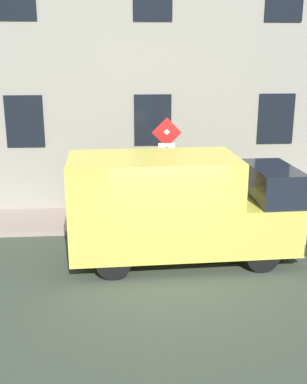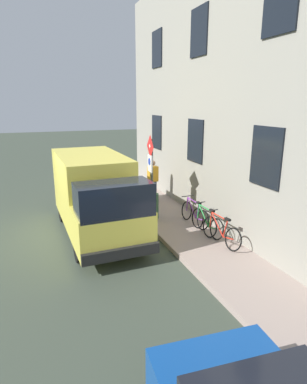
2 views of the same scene
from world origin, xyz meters
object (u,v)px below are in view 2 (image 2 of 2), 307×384
at_px(bicycle_red, 221,232).
at_px(bicycle_purple, 194,214).
at_px(sign_post_stacked, 151,166).
at_px(delivery_van, 95,194).
at_px(litter_bin, 152,206).
at_px(pedestrian, 153,179).
at_px(bicycle_green, 207,222).

distance_m(bicycle_red, bicycle_purple, 1.64).
xyz_separation_m(sign_post_stacked, delivery_van, (-1.91, -0.09, -0.73)).
distance_m(delivery_van, litter_bin, 2.20).
bearing_deg(pedestrian, delivery_van, -56.29).
bearing_deg(bicycle_red, litter_bin, 15.05).
xyz_separation_m(pedestrian, litter_bin, (-0.75, -1.94, -0.48)).
relative_size(delivery_van, bicycle_red, 3.14).
relative_size(bicycle_red, pedestrian, 1.00).
bearing_deg(bicycle_purple, sign_post_stacked, 51.80).
bearing_deg(pedestrian, bicycle_green, 0.35).
relative_size(bicycle_red, bicycle_purple, 1.00).
height_order(bicycle_red, bicycle_green, same).
bearing_deg(litter_bin, bicycle_red, -67.91).
bearing_deg(delivery_van, sign_post_stacked, 90.90).
distance_m(bicycle_purple, litter_bin, 1.54).
relative_size(delivery_van, pedestrian, 3.13).
distance_m(sign_post_stacked, pedestrian, 2.53).
relative_size(sign_post_stacked, litter_bin, 3.18).
distance_m(bicycle_green, litter_bin, 2.20).
height_order(sign_post_stacked, bicycle_purple, sign_post_stacked).
bearing_deg(bicycle_green, pedestrian, 0.87).
xyz_separation_m(bicycle_red, pedestrian, (-0.35, 4.66, 0.56)).
distance_m(sign_post_stacked, litter_bin, 1.50).
height_order(bicycle_red, bicycle_purple, same).
relative_size(bicycle_green, litter_bin, 1.91).
bearing_deg(bicycle_purple, litter_bin, 42.52).
bearing_deg(litter_bin, bicycle_purple, -44.27).
bearing_deg(litter_bin, sign_post_stacked, -123.80).
height_order(bicycle_green, bicycle_purple, same).
relative_size(bicycle_red, bicycle_green, 1.00).
height_order(bicycle_red, litter_bin, litter_bin).
height_order(bicycle_purple, litter_bin, litter_bin).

